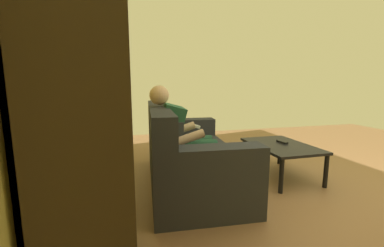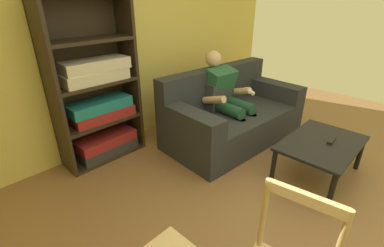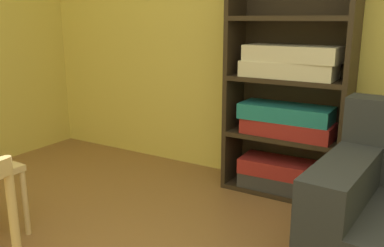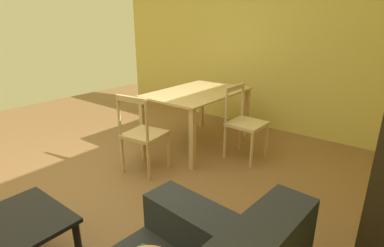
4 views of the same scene
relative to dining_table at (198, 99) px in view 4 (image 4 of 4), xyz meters
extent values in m
plane|color=brown|center=(1.77, 0.05, -0.66)|extent=(8.17, 8.17, 0.00)
cube|color=#D2BE5D|center=(-1.32, 0.05, 0.69)|extent=(0.12, 5.34, 2.70)
cube|color=#282B30|center=(2.02, 1.64, -0.12)|extent=(0.31, 0.97, 0.23)
cylinder|color=black|center=(2.33, 0.15, -0.47)|extent=(0.05, 0.05, 0.38)
cylinder|color=black|center=(2.33, 0.72, -0.47)|extent=(0.05, 0.05, 0.38)
cube|color=tan|center=(0.00, 0.00, 0.09)|extent=(1.41, 0.93, 0.02)
cube|color=tan|center=(-0.65, -0.42, -0.29)|extent=(0.06, 0.06, 0.74)
cube|color=tan|center=(0.65, -0.42, -0.29)|extent=(0.06, 0.06, 0.74)
cube|color=tan|center=(-0.65, 0.42, -0.29)|extent=(0.06, 0.06, 0.74)
cube|color=tan|center=(0.65, 0.42, -0.29)|extent=(0.06, 0.06, 0.74)
cube|color=#D1B27F|center=(0.00, 0.77, -0.20)|extent=(0.43, 0.43, 0.04)
cylinder|color=#D1B27F|center=(0.20, 0.95, -0.43)|extent=(0.04, 0.04, 0.46)
cylinder|color=#D1B27F|center=(-0.18, 0.96, -0.43)|extent=(0.04, 0.04, 0.46)
cylinder|color=#D1B27F|center=(0.18, 0.57, -0.43)|extent=(0.04, 0.04, 0.46)
cylinder|color=#D1B27F|center=(-0.20, 0.58, -0.43)|extent=(0.04, 0.04, 0.46)
cylinder|color=#D1B27F|center=(0.18, 0.57, 0.03)|extent=(0.03, 0.03, 0.46)
cylinder|color=#D1B27F|center=(-0.20, 0.58, 0.03)|extent=(0.03, 0.03, 0.46)
cube|color=#D1B27F|center=(-0.01, 0.58, 0.23)|extent=(0.38, 0.05, 0.06)
cube|color=tan|center=(1.00, 0.00, -0.22)|extent=(0.47, 0.47, 0.04)
cylinder|color=tan|center=(0.79, 0.16, -0.44)|extent=(0.04, 0.04, 0.44)
cylinder|color=tan|center=(0.84, -0.21, -0.44)|extent=(0.04, 0.04, 0.44)
cylinder|color=tan|center=(1.17, 0.21, -0.44)|extent=(0.04, 0.04, 0.44)
cylinder|color=tan|center=(1.22, -0.16, -0.44)|extent=(0.04, 0.04, 0.44)
cylinder|color=tan|center=(1.17, 0.21, 0.03)|extent=(0.03, 0.03, 0.48)
cylinder|color=tan|center=(1.22, -0.16, 0.03)|extent=(0.03, 0.03, 0.48)
cube|color=tan|center=(1.19, 0.03, 0.24)|extent=(0.09, 0.38, 0.06)
camera|label=1|loc=(0.11, 2.30, 0.51)|focal=23.39mm
camera|label=2|loc=(0.07, -0.29, 1.12)|focal=25.26mm
camera|label=3|loc=(2.38, -0.58, 0.72)|focal=38.47mm
camera|label=4|loc=(3.16, 2.37, 1.00)|focal=27.79mm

